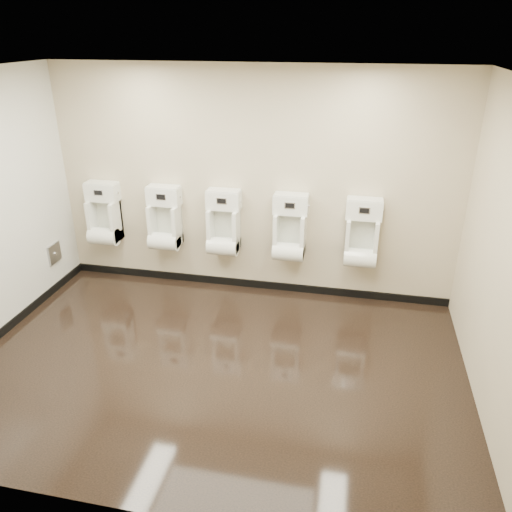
{
  "coord_description": "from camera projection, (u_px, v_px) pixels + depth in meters",
  "views": [
    {
      "loc": [
        1.26,
        -3.99,
        3.14
      ],
      "look_at": [
        0.31,
        0.55,
        1.02
      ],
      "focal_mm": 35.0,
      "sensor_mm": 36.0,
      "label": 1
    }
  ],
  "objects": [
    {
      "name": "ground",
      "position": [
        215.0,
        366.0,
        5.09
      ],
      "size": [
        5.0,
        3.5,
        0.0
      ],
      "primitive_type": "cube",
      "color": "black",
      "rests_on": "ground"
    },
    {
      "name": "ceiling",
      "position": [
        203.0,
        76.0,
        3.93
      ],
      "size": [
        5.0,
        3.5,
        0.0
      ],
      "primitive_type": "cube",
      "color": "white"
    },
    {
      "name": "back_wall",
      "position": [
        251.0,
        185.0,
        6.07
      ],
      "size": [
        5.0,
        0.02,
        2.8
      ],
      "primitive_type": "cube",
      "color": "#C5B898",
      "rests_on": "ground"
    },
    {
      "name": "front_wall",
      "position": [
        126.0,
        351.0,
        2.95
      ],
      "size": [
        5.0,
        0.02,
        2.8
      ],
      "primitive_type": "cube",
      "color": "#C5B898",
      "rests_on": "ground"
    },
    {
      "name": "right_wall",
      "position": [
        506.0,
        264.0,
        4.05
      ],
      "size": [
        0.02,
        3.5,
        2.8
      ],
      "primitive_type": "cube",
      "color": "#C5B898",
      "rests_on": "ground"
    },
    {
      "name": "skirting_back",
      "position": [
        251.0,
        284.0,
        6.62
      ],
      "size": [
        5.0,
        0.02,
        0.1
      ],
      "primitive_type": "cube",
      "color": "black",
      "rests_on": "ground"
    },
    {
      "name": "skirting_left",
      "position": [
        0.0,
        334.0,
        5.54
      ],
      "size": [
        0.02,
        3.5,
        0.1
      ],
      "primitive_type": "cube",
      "color": "black",
      "rests_on": "ground"
    },
    {
      "name": "access_panel",
      "position": [
        54.0,
        253.0,
        6.41
      ],
      "size": [
        0.04,
        0.25,
        0.25
      ],
      "color": "#9E9EA3",
      "rests_on": "left_wall"
    },
    {
      "name": "urinal_0",
      "position": [
        104.0,
        218.0,
        6.52
      ],
      "size": [
        0.43,
        0.32,
        0.8
      ],
      "color": "white",
      "rests_on": "back_wall"
    },
    {
      "name": "urinal_1",
      "position": [
        165.0,
        223.0,
        6.36
      ],
      "size": [
        0.43,
        0.32,
        0.8
      ],
      "color": "white",
      "rests_on": "back_wall"
    },
    {
      "name": "urinal_2",
      "position": [
        224.0,
        227.0,
        6.22
      ],
      "size": [
        0.43,
        0.32,
        0.8
      ],
      "color": "white",
      "rests_on": "back_wall"
    },
    {
      "name": "urinal_3",
      "position": [
        290.0,
        232.0,
        6.07
      ],
      "size": [
        0.43,
        0.32,
        0.8
      ],
      "color": "white",
      "rests_on": "back_wall"
    },
    {
      "name": "urinal_4",
      "position": [
        362.0,
        238.0,
        5.91
      ],
      "size": [
        0.43,
        0.32,
        0.8
      ],
      "color": "white",
      "rests_on": "back_wall"
    }
  ]
}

